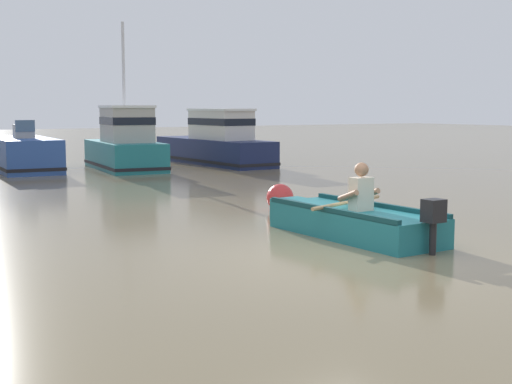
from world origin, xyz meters
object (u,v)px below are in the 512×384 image
object	(u,v)px
moored_boat_navy	(215,143)
mooring_buoy	(280,197)
moored_boat_blue	(23,155)
rowboat_with_person	(351,221)
moored_boat_teal	(125,146)

from	to	relation	value
moored_boat_navy	mooring_buoy	size ratio (longest dim) A/B	11.87
moored_boat_blue	moored_boat_navy	world-z (taller)	moored_boat_navy
rowboat_with_person	mooring_buoy	distance (m)	2.99
rowboat_with_person	moored_boat_blue	bearing A→B (deg)	95.58
moored_boat_teal	moored_boat_navy	size ratio (longest dim) A/B	0.75
moored_boat_navy	rowboat_with_person	bearing A→B (deg)	-110.16
moored_boat_blue	mooring_buoy	xyz separation A→B (m)	(2.04, -11.98, -0.24)
moored_boat_blue	mooring_buoy	distance (m)	12.15
mooring_buoy	rowboat_with_person	bearing A→B (deg)	-101.35
moored_boat_blue	mooring_buoy	size ratio (longest dim) A/B	8.84
rowboat_with_person	mooring_buoy	world-z (taller)	rowboat_with_person
mooring_buoy	moored_boat_blue	bearing A→B (deg)	99.69
rowboat_with_person	moored_boat_teal	distance (m)	13.61
moored_boat_blue	moored_boat_navy	xyz separation A→B (m)	(6.60, -0.90, 0.23)
moored_boat_teal	rowboat_with_person	bearing A→B (deg)	-96.39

